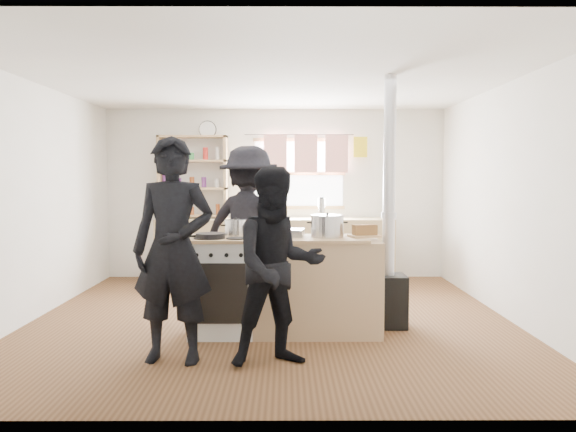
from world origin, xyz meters
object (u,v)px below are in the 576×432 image
at_px(thermos, 322,208).
at_px(stockpot_stove, 236,228).
at_px(skillet_greens, 210,235).
at_px(person_near_left, 173,250).
at_px(stockpot_counter, 327,226).
at_px(cooking_island, 285,285).
at_px(flue_heater, 388,263).
at_px(person_near_right, 278,267).
at_px(bread_board, 365,232).
at_px(person_far, 249,228).
at_px(roast_tray, 285,232).

distance_m(thermos, stockpot_stove, 2.83).
relative_size(skillet_greens, person_near_left, 0.17).
bearing_deg(stockpot_counter, cooking_island, 179.88).
xyz_separation_m(stockpot_counter, flue_heater, (0.63, 0.24, -0.39)).
distance_m(thermos, person_near_right, 3.73).
bearing_deg(bread_board, stockpot_stove, 173.84).
bearing_deg(person_near_right, stockpot_counter, 47.54).
xyz_separation_m(cooking_island, person_near_right, (-0.05, -0.91, 0.33)).
height_order(cooking_island, stockpot_counter, stockpot_counter).
xyz_separation_m(thermos, stockpot_stove, (-1.01, -2.64, -0.04)).
bearing_deg(skillet_greens, stockpot_counter, 6.33).
distance_m(stockpot_counter, person_far, 1.30).
bearing_deg(stockpot_counter, bread_board, -0.61).
xyz_separation_m(stockpot_counter, person_far, (-0.81, 1.02, -0.11)).
distance_m(roast_tray, bread_board, 0.76).
bearing_deg(person_far, flue_heater, 173.75).
relative_size(cooking_island, stockpot_counter, 6.15).
bearing_deg(cooking_island, person_near_left, -137.71).
relative_size(cooking_island, skillet_greens, 6.24).
bearing_deg(skillet_greens, person_near_right, -50.81).
height_order(stockpot_stove, flue_heater, flue_heater).
xyz_separation_m(flue_heater, person_near_right, (-1.09, -1.15, 0.15)).
bearing_deg(thermos, person_near_right, -98.97).
height_order(cooking_island, person_near_left, person_near_left).
relative_size(stockpot_counter, person_far, 0.17).
height_order(stockpot_counter, person_far, person_far).
height_order(person_near_left, person_near_right, person_near_left).
bearing_deg(skillet_greens, person_near_left, -106.62).
bearing_deg(roast_tray, person_near_right, -93.14).
height_order(thermos, stockpot_counter, thermos).
relative_size(thermos, stockpot_stove, 1.34).
distance_m(cooking_island, bread_board, 0.92).
relative_size(stockpot_stove, person_near_right, 0.14).
bearing_deg(person_near_left, flue_heater, 35.33).
bearing_deg(person_near_right, bread_board, 32.30).
height_order(stockpot_counter, person_near_right, person_near_right).
bearing_deg(flue_heater, person_near_right, -133.54).
bearing_deg(flue_heater, thermos, 101.34).
relative_size(roast_tray, person_near_right, 0.25).
height_order(skillet_greens, flue_heater, flue_heater).
distance_m(roast_tray, stockpot_counter, 0.42).
bearing_deg(roast_tray, stockpot_stove, 172.28).
bearing_deg(person_near_left, skillet_greens, 80.05).
bearing_deg(roast_tray, stockpot_counter, -9.13).
distance_m(stockpot_counter, flue_heater, 0.78).
relative_size(stockpot_stove, person_near_left, 0.12).
distance_m(bread_board, person_far, 1.55).
bearing_deg(person_near_left, person_near_right, 0.79).
xyz_separation_m(cooking_island, stockpot_stove, (-0.48, 0.13, 0.54)).
height_order(thermos, roast_tray, thermos).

